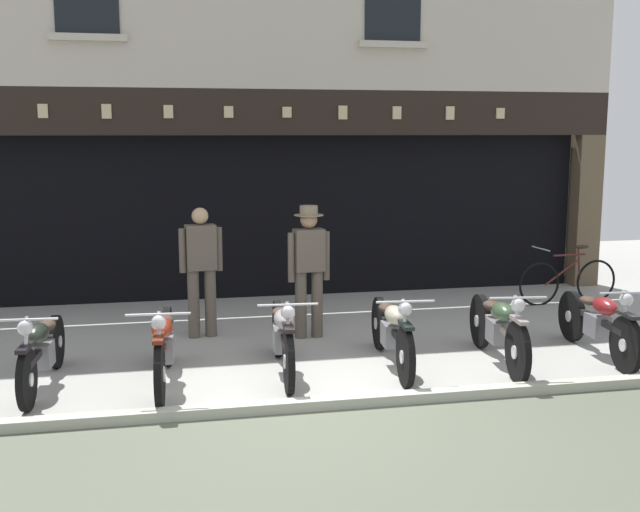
{
  "coord_description": "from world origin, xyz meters",
  "views": [
    {
      "loc": [
        -1.44,
        -6.9,
        2.65
      ],
      "look_at": [
        0.55,
        2.79,
        1.05
      ],
      "focal_mm": 43.19,
      "sensor_mm": 36.0,
      "label": 1
    }
  ],
  "objects": [
    {
      "name": "ground",
      "position": [
        0.0,
        -0.98,
        -0.04
      ],
      "size": [
        23.88,
        22.0,
        0.18
      ],
      "color": "#9A9A94"
    },
    {
      "name": "shop_facade",
      "position": [
        -0.0,
        7.01,
        1.71
      ],
      "size": [
        12.18,
        4.42,
        6.27
      ],
      "color": "black",
      "rests_on": "ground"
    },
    {
      "name": "motorcycle_far_left",
      "position": [
        -2.73,
        1.27,
        0.41
      ],
      "size": [
        0.62,
        1.98,
        0.9
      ],
      "rotation": [
        0.0,
        0.0,
        3.07
      ],
      "color": "black",
      "rests_on": "ground"
    },
    {
      "name": "motorcycle_left",
      "position": [
        -1.48,
        1.1,
        0.44
      ],
      "size": [
        0.62,
        2.1,
        0.93
      ],
      "rotation": [
        0.0,
        0.0,
        3.08
      ],
      "color": "black",
      "rests_on": "ground"
    },
    {
      "name": "motorcycle_center_left",
      "position": [
        -0.19,
        1.23,
        0.43
      ],
      "size": [
        0.62,
        2.02,
        0.94
      ],
      "rotation": [
        0.0,
        0.0,
        3.08
      ],
      "color": "black",
      "rests_on": "ground"
    },
    {
      "name": "motorcycle_center",
      "position": [
        1.06,
        1.23,
        0.43
      ],
      "size": [
        0.62,
        2.08,
        0.91
      ],
      "rotation": [
        0.0,
        0.0,
        3.06
      ],
      "color": "black",
      "rests_on": "ground"
    },
    {
      "name": "motorcycle_center_right",
      "position": [
        2.29,
        1.1,
        0.43
      ],
      "size": [
        0.62,
        2.04,
        0.93
      ],
      "rotation": [
        0.0,
        0.0,
        3.03
      ],
      "color": "black",
      "rests_on": "ground"
    },
    {
      "name": "motorcycle_right",
      "position": [
        3.59,
        1.14,
        0.42
      ],
      "size": [
        0.62,
        2.01,
        0.92
      ],
      "rotation": [
        0.0,
        0.0,
        3.06
      ],
      "color": "black",
      "rests_on": "ground"
    },
    {
      "name": "salesman_left",
      "position": [
        -0.98,
        2.99,
        0.94
      ],
      "size": [
        0.56,
        0.27,
        1.7
      ],
      "rotation": [
        0.0,
        0.0,
        3.26
      ],
      "color": "brown",
      "rests_on": "ground"
    },
    {
      "name": "shopkeeper_center",
      "position": [
        0.38,
        2.68,
        0.97
      ],
      "size": [
        0.56,
        0.37,
        1.72
      ],
      "rotation": [
        0.0,
        0.0,
        3.26
      ],
      "color": "brown",
      "rests_on": "ground"
    },
    {
      "name": "advert_board_near",
      "position": [
        3.21,
        5.4,
        1.55
      ],
      "size": [
        0.83,
        0.03,
        0.91
      ],
      "color": "silver"
    },
    {
      "name": "leaning_bicycle",
      "position": [
        4.72,
        3.85,
        0.37
      ],
      "size": [
        1.69,
        0.5,
        0.93
      ],
      "rotation": [
        0.0,
        0.0,
        1.63
      ],
      "color": "black",
      "rests_on": "ground"
    }
  ]
}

